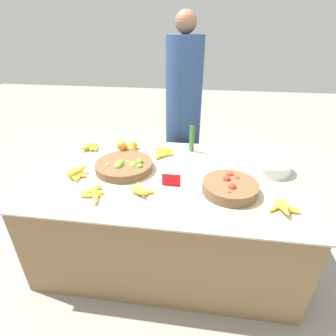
# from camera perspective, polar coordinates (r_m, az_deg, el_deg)

# --- Properties ---
(ground_plane) EXTENTS (12.00, 12.00, 0.00)m
(ground_plane) POSITION_cam_1_polar(r_m,az_deg,el_deg) (2.27, 0.00, -16.62)
(ground_plane) COLOR gray
(market_table) EXTENTS (1.84, 1.13, 0.69)m
(market_table) POSITION_cam_1_polar(r_m,az_deg,el_deg) (2.04, 0.00, -9.78)
(market_table) COLOR olive
(market_table) RESTS_ON ground_plane
(lime_bowl) EXTENTS (0.41, 0.41, 0.09)m
(lime_bowl) POSITION_cam_1_polar(r_m,az_deg,el_deg) (1.91, -9.47, 0.48)
(lime_bowl) COLOR brown
(lime_bowl) RESTS_ON market_table
(tomato_basket) EXTENTS (0.34, 0.34, 0.09)m
(tomato_basket) POSITION_cam_1_polar(r_m,az_deg,el_deg) (1.68, 13.37, -4.11)
(tomato_basket) COLOR brown
(tomato_basket) RESTS_ON market_table
(orange_pile) EXTENTS (0.17, 0.21, 0.13)m
(orange_pile) POSITION_cam_1_polar(r_m,az_deg,el_deg) (2.15, -8.87, 4.45)
(orange_pile) COLOR orange
(orange_pile) RESTS_ON market_table
(metal_bowl) EXTENTS (0.29, 0.29, 0.08)m
(metal_bowl) POSITION_cam_1_polar(r_m,az_deg,el_deg) (2.00, 21.36, 0.43)
(metal_bowl) COLOR silver
(metal_bowl) RESTS_ON market_table
(price_sign) EXTENTS (0.12, 0.01, 0.08)m
(price_sign) POSITION_cam_1_polar(r_m,az_deg,el_deg) (1.69, 0.71, -2.65)
(price_sign) COLOR red
(price_sign) RESTS_ON market_table
(veg_bundle) EXTENTS (0.04, 0.04, 0.22)m
(veg_bundle) POSITION_cam_1_polar(r_m,az_deg,el_deg) (2.15, 5.23, 6.35)
(veg_bundle) COLOR #428438
(veg_bundle) RESTS_ON market_table
(banana_bunch_middle_left) EXTENTS (0.16, 0.18, 0.05)m
(banana_bunch_middle_left) POSITION_cam_1_polar(r_m,az_deg,el_deg) (2.30, -16.34, 4.44)
(banana_bunch_middle_left) COLOR yellow
(banana_bunch_middle_left) RESTS_ON market_table
(banana_bunch_back_center) EXTENTS (0.17, 0.15, 0.06)m
(banana_bunch_back_center) POSITION_cam_1_polar(r_m,az_deg,el_deg) (2.09, -1.02, 3.28)
(banana_bunch_back_center) COLOR yellow
(banana_bunch_back_center) RESTS_ON market_table
(banana_bunch_front_left) EXTENTS (0.16, 0.17, 0.06)m
(banana_bunch_front_left) POSITION_cam_1_polar(r_m,az_deg,el_deg) (1.91, -19.46, -1.10)
(banana_bunch_front_left) COLOR yellow
(banana_bunch_front_left) RESTS_ON market_table
(banana_bunch_middle_right) EXTENTS (0.16, 0.21, 0.03)m
(banana_bunch_middle_right) POSITION_cam_1_polar(r_m,az_deg,el_deg) (1.68, -16.02, -5.28)
(banana_bunch_middle_right) COLOR yellow
(banana_bunch_middle_right) RESTS_ON market_table
(banana_bunch_front_center) EXTENTS (0.17, 0.15, 0.05)m
(banana_bunch_front_center) POSITION_cam_1_polar(r_m,az_deg,el_deg) (1.63, -6.07, -4.92)
(banana_bunch_front_center) COLOR yellow
(banana_bunch_front_center) RESTS_ON market_table
(banana_bunch_front_right) EXTENTS (0.19, 0.17, 0.06)m
(banana_bunch_front_right) POSITION_cam_1_polar(r_m,az_deg,el_deg) (1.62, 23.77, -7.68)
(banana_bunch_front_right) COLOR yellow
(banana_bunch_front_right) RESTS_ON market_table
(vendor_person) EXTENTS (0.33, 0.33, 1.72)m
(vendor_person) POSITION_cam_1_polar(r_m,az_deg,el_deg) (2.55, 3.30, 10.12)
(vendor_person) COLOR navy
(vendor_person) RESTS_ON ground_plane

